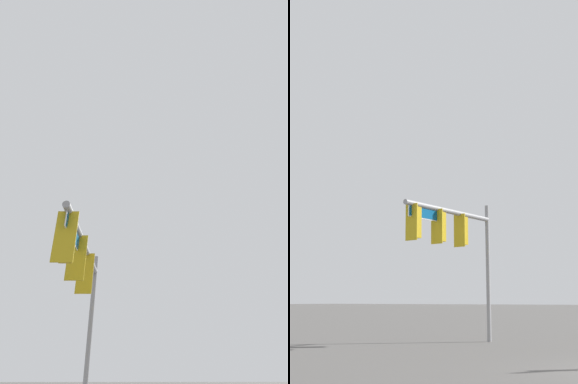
% 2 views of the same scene
% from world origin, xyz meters
% --- Properties ---
extents(signal_pole_near, '(5.40, 0.77, 5.62)m').
position_xyz_m(signal_pole_near, '(-3.81, -8.15, 4.23)').
color(signal_pole_near, gray).
rests_on(signal_pole_near, ground_plane).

